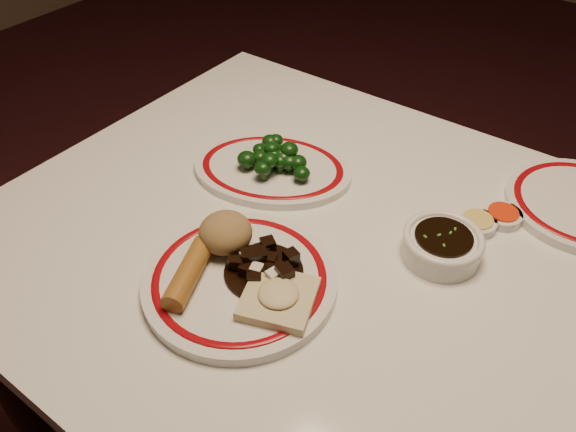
% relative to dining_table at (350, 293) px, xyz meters
% --- Properties ---
extents(dining_table, '(1.20, 0.90, 0.75)m').
position_rel_dining_table_xyz_m(dining_table, '(0.00, 0.00, 0.00)').
color(dining_table, white).
rests_on(dining_table, ground).
extents(main_plate, '(0.31, 0.31, 0.02)m').
position_rel_dining_table_xyz_m(main_plate, '(-0.10, -0.15, 0.10)').
color(main_plate, silver).
rests_on(main_plate, dining_table).
extents(rice_mound, '(0.08, 0.08, 0.06)m').
position_rel_dining_table_xyz_m(rice_mound, '(-0.16, -0.12, 0.14)').
color(rice_mound, olive).
rests_on(rice_mound, main_plate).
extents(spring_roll, '(0.08, 0.13, 0.03)m').
position_rel_dining_table_xyz_m(spring_roll, '(-0.16, -0.20, 0.13)').
color(spring_roll, '#9A6526').
rests_on(spring_roll, main_plate).
extents(fried_wonton, '(0.12, 0.12, 0.03)m').
position_rel_dining_table_xyz_m(fried_wonton, '(-0.03, -0.16, 0.12)').
color(fried_wonton, beige).
rests_on(fried_wonton, main_plate).
extents(stirfry_heap, '(0.12, 0.12, 0.03)m').
position_rel_dining_table_xyz_m(stirfry_heap, '(-0.08, -0.12, 0.12)').
color(stirfry_heap, black).
rests_on(stirfry_heap, main_plate).
extents(broccoli_plate, '(0.35, 0.33, 0.02)m').
position_rel_dining_table_xyz_m(broccoli_plate, '(-0.23, 0.09, 0.10)').
color(broccoli_plate, silver).
rests_on(broccoli_plate, dining_table).
extents(broccoli_pile, '(0.13, 0.11, 0.05)m').
position_rel_dining_table_xyz_m(broccoli_pile, '(-0.23, 0.10, 0.13)').
color(broccoli_pile, '#23471C').
rests_on(broccoli_pile, broccoli_plate).
extents(soy_bowl, '(0.12, 0.12, 0.04)m').
position_rel_dining_table_xyz_m(soy_bowl, '(0.11, 0.08, 0.11)').
color(soy_bowl, silver).
rests_on(soy_bowl, dining_table).
extents(sweet_sour_dish, '(0.06, 0.06, 0.02)m').
position_rel_dining_table_xyz_m(sweet_sour_dish, '(0.16, 0.21, 0.10)').
color(sweet_sour_dish, silver).
rests_on(sweet_sour_dish, dining_table).
extents(mustard_dish, '(0.06, 0.06, 0.02)m').
position_rel_dining_table_xyz_m(mustard_dish, '(0.13, 0.17, 0.10)').
color(mustard_dish, silver).
rests_on(mustard_dish, dining_table).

